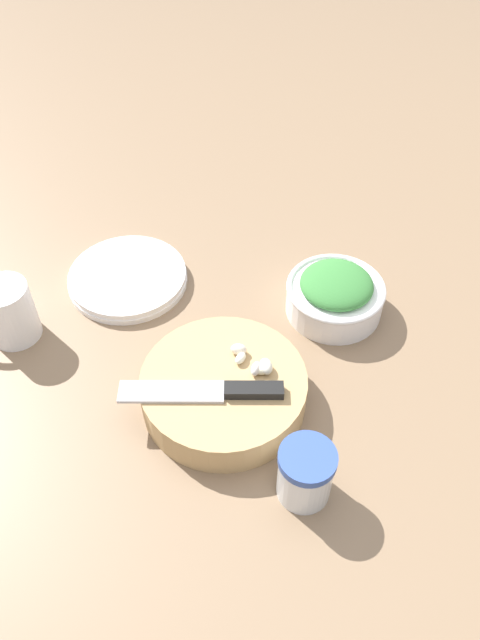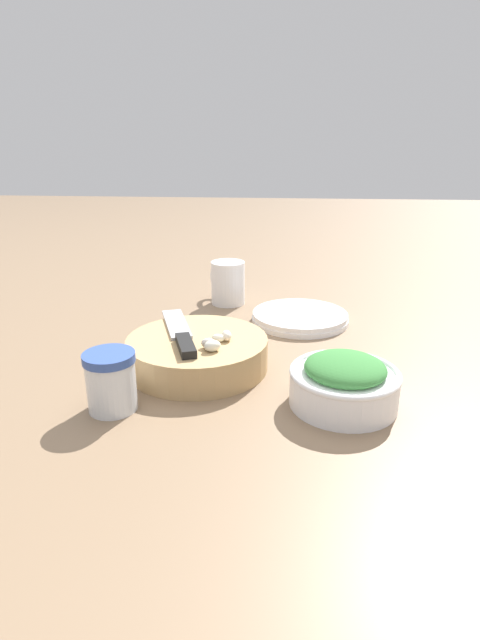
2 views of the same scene
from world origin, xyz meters
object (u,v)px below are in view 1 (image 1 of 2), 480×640
object	(u,v)px
chef_knife	(211,391)
coffee_mug	(7,312)
herb_bowl	(335,294)
spice_jar	(305,474)
plate_stack	(128,278)
cutting_board	(224,390)
garlic_cloves	(254,362)

from	to	relation	value
chef_knife	coffee_mug	size ratio (longest dim) A/B	2.14
herb_bowl	coffee_mug	bearing A→B (deg)	-154.37
coffee_mug	spice_jar	bearing A→B (deg)	-11.91
chef_knife	plate_stack	bearing A→B (deg)	29.44
cutting_board	coffee_mug	bearing A→B (deg)	178.55
chef_knife	herb_bowl	distance (m)	0.27
cutting_board	garlic_cloves	world-z (taller)	garlic_cloves
garlic_cloves	herb_bowl	size ratio (longest dim) A/B	0.47
cutting_board	plate_stack	world-z (taller)	cutting_board
cutting_board	garlic_cloves	size ratio (longest dim) A/B	3.17
herb_bowl	coffee_mug	xyz separation A→B (m)	(-0.45, -0.21, 0.01)
herb_bowl	garlic_cloves	bearing A→B (deg)	-110.14
chef_knife	spice_jar	size ratio (longest dim) A/B	2.56
chef_knife	garlic_cloves	world-z (taller)	garlic_cloves
chef_knife	coffee_mug	distance (m)	0.34
garlic_cloves	plate_stack	xyz separation A→B (m)	(-0.26, 0.14, -0.05)
garlic_cloves	herb_bowl	world-z (taller)	herb_bowl
cutting_board	garlic_cloves	distance (m)	0.06
garlic_cloves	spice_jar	world-z (taller)	spice_jar
chef_knife	spice_jar	distance (m)	0.16
cutting_board	herb_bowl	world-z (taller)	herb_bowl
chef_knife	garlic_cloves	distance (m)	0.07
chef_knife	garlic_cloves	bearing A→B (deg)	-50.87
chef_knife	coffee_mug	bearing A→B (deg)	64.37
plate_stack	chef_knife	bearing A→B (deg)	-41.03
spice_jar	plate_stack	size ratio (longest dim) A/B	0.43
garlic_cloves	plate_stack	bearing A→B (deg)	152.76
plate_stack	spice_jar	bearing A→B (deg)	-35.22
chef_knife	plate_stack	xyz separation A→B (m)	(-0.23, 0.20, -0.05)
chef_knife	garlic_cloves	xyz separation A→B (m)	(0.04, 0.06, 0.00)
cutting_board	spice_jar	bearing A→B (deg)	-33.69
spice_jar	chef_knife	bearing A→B (deg)	155.72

